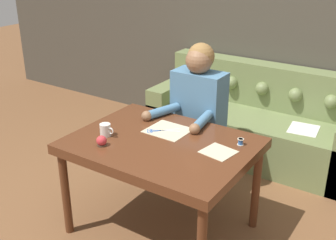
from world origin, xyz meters
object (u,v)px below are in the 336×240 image
(couch, at_px, (255,124))
(pin_cushion, at_px, (102,141))
(person, at_px, (198,118))
(dining_table, at_px, (162,151))
(thread_spool, at_px, (241,142))
(scissors, at_px, (157,131))
(mug, at_px, (106,130))

(couch, distance_m, pin_cushion, 1.90)
(person, relative_size, pin_cushion, 17.81)
(dining_table, relative_size, thread_spool, 27.37)
(scissors, bearing_deg, thread_spool, 12.22)
(thread_spool, bearing_deg, dining_table, -152.19)
(couch, bearing_deg, scissors, -97.98)
(scissors, height_order, mug, mug)
(dining_table, distance_m, scissors, 0.19)
(scissors, relative_size, thread_spool, 4.90)
(mug, bearing_deg, pin_cushion, -58.92)
(dining_table, height_order, pin_cushion, pin_cushion)
(scissors, bearing_deg, couch, 82.02)
(scissors, distance_m, thread_spool, 0.61)
(person, xyz_separation_m, scissors, (-0.04, -0.52, 0.08))
(person, relative_size, mug, 11.27)
(scissors, xyz_separation_m, thread_spool, (0.59, 0.13, 0.02))
(couch, height_order, pin_cushion, couch)
(person, height_order, mug, person)
(dining_table, distance_m, couch, 1.57)
(person, bearing_deg, scissors, -94.38)
(scissors, distance_m, mug, 0.37)
(dining_table, distance_m, mug, 0.42)
(mug, xyz_separation_m, thread_spool, (0.85, 0.39, -0.02))
(dining_table, xyz_separation_m, pin_cushion, (-0.30, -0.27, 0.11))
(couch, height_order, scissors, couch)
(couch, distance_m, mug, 1.80)
(dining_table, xyz_separation_m, couch, (0.08, 1.54, -0.34))
(dining_table, bearing_deg, thread_spool, 27.81)
(mug, height_order, pin_cushion, mug)
(couch, distance_m, scissors, 1.49)
(couch, distance_m, thread_spool, 1.41)
(dining_table, height_order, thread_spool, thread_spool)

